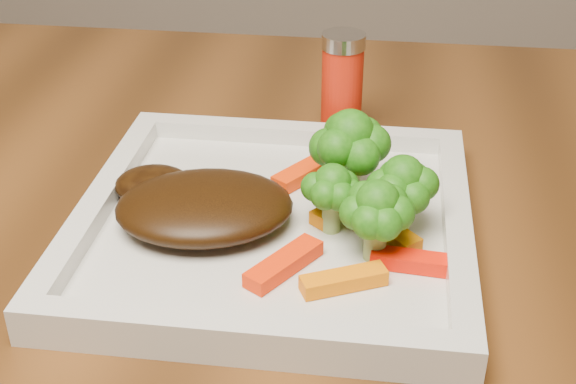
# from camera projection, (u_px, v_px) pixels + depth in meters

# --- Properties ---
(plate) EXTENTS (0.27, 0.27, 0.01)m
(plate) POSITION_uv_depth(u_px,v_px,m) (274.00, 229.00, 0.56)
(plate) COLOR silver
(plate) RESTS_ON dining_table
(steak) EXTENTS (0.14, 0.12, 0.03)m
(steak) POSITION_uv_depth(u_px,v_px,m) (204.00, 207.00, 0.55)
(steak) COLOR black
(steak) RESTS_ON plate
(broccoli_0) EXTENTS (0.08, 0.08, 0.07)m
(broccoli_0) POSITION_uv_depth(u_px,v_px,m) (349.00, 154.00, 0.57)
(broccoli_0) COLOR #316E12
(broccoli_0) RESTS_ON plate
(broccoli_1) EXTENTS (0.07, 0.07, 0.06)m
(broccoli_1) POSITION_uv_depth(u_px,v_px,m) (402.00, 190.00, 0.53)
(broccoli_1) COLOR #296A11
(broccoli_1) RESTS_ON plate
(broccoli_2) EXTENTS (0.06, 0.06, 0.06)m
(broccoli_2) POSITION_uv_depth(u_px,v_px,m) (377.00, 219.00, 0.51)
(broccoli_2) COLOR #206410
(broccoli_2) RESTS_ON plate
(broccoli_3) EXTENTS (0.05, 0.05, 0.06)m
(broccoli_3) POSITION_uv_depth(u_px,v_px,m) (332.00, 191.00, 0.54)
(broccoli_3) COLOR #217112
(broccoli_3) RESTS_ON plate
(carrot_0) EXTENTS (0.06, 0.04, 0.01)m
(carrot_0) POSITION_uv_depth(u_px,v_px,m) (344.00, 280.00, 0.49)
(carrot_0) COLOR orange
(carrot_0) RESTS_ON plate
(carrot_1) EXTENTS (0.06, 0.02, 0.01)m
(carrot_1) POSITION_uv_depth(u_px,v_px,m) (413.00, 261.00, 0.51)
(carrot_1) COLOR #FC1804
(carrot_1) RESTS_ON plate
(carrot_2) EXTENTS (0.05, 0.06, 0.01)m
(carrot_2) POSITION_uv_depth(u_px,v_px,m) (284.00, 264.00, 0.51)
(carrot_2) COLOR #FF2D04
(carrot_2) RESTS_ON plate
(carrot_4) EXTENTS (0.05, 0.06, 0.01)m
(carrot_4) POSITION_uv_depth(u_px,v_px,m) (306.00, 171.00, 0.61)
(carrot_4) COLOR #FF3704
(carrot_4) RESTS_ON plate
(carrot_5) EXTENTS (0.05, 0.05, 0.01)m
(carrot_5) POSITION_uv_depth(u_px,v_px,m) (385.00, 230.00, 0.54)
(carrot_5) COLOR #CF6D03
(carrot_5) RESTS_ON plate
(carrot_6) EXTENTS (0.04, 0.05, 0.01)m
(carrot_6) POSITION_uv_depth(u_px,v_px,m) (342.00, 208.00, 0.57)
(carrot_6) COLOR #D76803
(carrot_6) RESTS_ON plate
(spice_shaker) EXTENTS (0.04, 0.04, 0.09)m
(spice_shaker) POSITION_uv_depth(u_px,v_px,m) (342.00, 86.00, 0.68)
(spice_shaker) COLOR red
(spice_shaker) RESTS_ON dining_table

